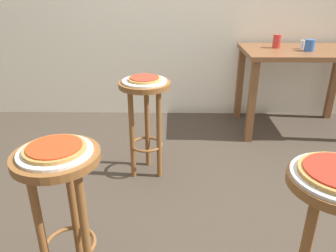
{
  "coord_description": "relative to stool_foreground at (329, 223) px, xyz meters",
  "views": [
    {
      "loc": [
        -0.04,
        -1.71,
        1.32
      ],
      "look_at": [
        -0.06,
        -0.15,
        0.63
      ],
      "focal_mm": 35.27,
      "sensor_mm": 36.0,
      "label": 1
    }
  ],
  "objects": [
    {
      "name": "serving_plate_leftside",
      "position": [
        -0.76,
        1.15,
        0.2
      ],
      "size": [
        0.3,
        0.3,
        0.01
      ],
      "primitive_type": "cylinder",
      "color": "white",
      "rests_on": "stool_leftside"
    },
    {
      "name": "pizza_middle",
      "position": [
        -1.03,
        0.16,
        0.22
      ],
      "size": [
        0.24,
        0.24,
        0.02
      ],
      "color": "#B78442",
      "rests_on": "serving_plate_middle"
    },
    {
      "name": "cup_near_edge",
      "position": [
        0.59,
        1.89,
        0.3
      ],
      "size": [
        0.08,
        0.08,
        0.1
      ],
      "primitive_type": "cylinder",
      "color": "#3360B2",
      "rests_on": "dining_table"
    },
    {
      "name": "pizza_leftside",
      "position": [
        -0.76,
        1.15,
        0.22
      ],
      "size": [
        0.22,
        0.22,
        0.02
      ],
      "color": "tan",
      "rests_on": "serving_plate_leftside"
    },
    {
      "name": "condiment_shaker",
      "position": [
        0.56,
        1.99,
        0.29
      ],
      "size": [
        0.04,
        0.04,
        0.08
      ],
      "primitive_type": "cylinder",
      "color": "white",
      "rests_on": "dining_table"
    },
    {
      "name": "ground_plane",
      "position": [
        -0.54,
        0.74,
        -0.5
      ],
      "size": [
        6.0,
        6.0,
        0.0
      ],
      "primitive_type": "plane",
      "color": "#42382D"
    },
    {
      "name": "stool_middle",
      "position": [
        -1.03,
        0.16,
        0.0
      ],
      "size": [
        0.35,
        0.35,
        0.7
      ],
      "color": "brown",
      "rests_on": "ground_plane"
    },
    {
      "name": "serving_plate_middle",
      "position": [
        -1.03,
        0.16,
        0.2
      ],
      "size": [
        0.29,
        0.29,
        0.01
      ],
      "primitive_type": "cylinder",
      "color": "silver",
      "rests_on": "stool_middle"
    },
    {
      "name": "dining_table",
      "position": [
        0.56,
        1.96,
        0.13
      ],
      "size": [
        1.03,
        0.66,
        0.76
      ],
      "color": "brown",
      "rests_on": "ground_plane"
    },
    {
      "name": "stool_foreground",
      "position": [
        0.0,
        0.0,
        0.0
      ],
      "size": [
        0.35,
        0.35,
        0.7
      ],
      "color": "brown",
      "rests_on": "ground_plane"
    },
    {
      "name": "stool_leftside",
      "position": [
        -0.76,
        1.15,
        0.0
      ],
      "size": [
        0.35,
        0.35,
        0.7
      ],
      "color": "brown",
      "rests_on": "ground_plane"
    },
    {
      "name": "cup_far_edge",
      "position": [
        0.35,
        2.03,
        0.31
      ],
      "size": [
        0.07,
        0.07,
        0.12
      ],
      "primitive_type": "cylinder",
      "color": "red",
      "rests_on": "dining_table"
    }
  ]
}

